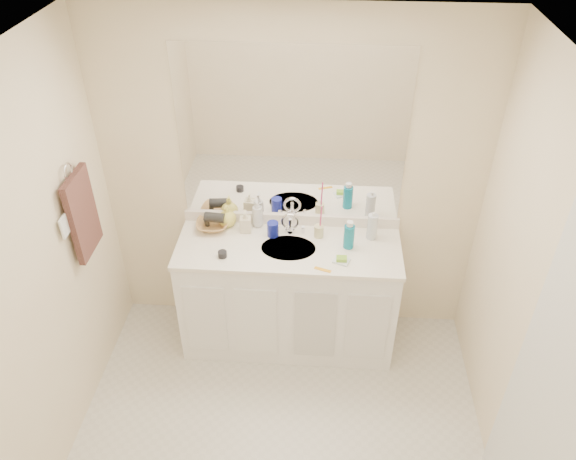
# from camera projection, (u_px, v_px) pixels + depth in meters

# --- Properties ---
(floor) EXTENTS (2.60, 2.60, 0.00)m
(floor) POSITION_uv_depth(u_px,v_px,m) (277.00, 459.00, 3.48)
(floor) COLOR silver
(floor) RESTS_ON ground
(ceiling) EXTENTS (2.60, 2.60, 0.02)m
(ceiling) POSITION_uv_depth(u_px,v_px,m) (269.00, 89.00, 2.06)
(ceiling) COLOR white
(ceiling) RESTS_ON wall_back
(wall_back) EXTENTS (2.60, 0.02, 2.40)m
(wall_back) POSITION_uv_depth(u_px,v_px,m) (291.00, 184.00, 3.82)
(wall_back) COLOR #FBEAC5
(wall_back) RESTS_ON floor
(wall_left) EXTENTS (0.02, 2.60, 2.40)m
(wall_left) POSITION_uv_depth(u_px,v_px,m) (19.00, 308.00, 2.84)
(wall_left) COLOR #FBEAC5
(wall_left) RESTS_ON floor
(wall_right) EXTENTS (0.02, 2.60, 2.40)m
(wall_right) POSITION_uv_depth(u_px,v_px,m) (543.00, 335.00, 2.70)
(wall_right) COLOR #FBEAC5
(wall_right) RESTS_ON floor
(vanity_cabinet) EXTENTS (1.50, 0.55, 0.85)m
(vanity_cabinet) POSITION_uv_depth(u_px,v_px,m) (288.00, 296.00, 4.05)
(vanity_cabinet) COLOR white
(vanity_cabinet) RESTS_ON floor
(countertop) EXTENTS (1.52, 0.57, 0.03)m
(countertop) POSITION_uv_depth(u_px,v_px,m) (289.00, 248.00, 3.79)
(countertop) COLOR white
(countertop) RESTS_ON vanity_cabinet
(backsplash) EXTENTS (1.52, 0.03, 0.08)m
(backsplash) POSITION_uv_depth(u_px,v_px,m) (291.00, 219.00, 3.97)
(backsplash) COLOR white
(backsplash) RESTS_ON countertop
(sink_basin) EXTENTS (0.37, 0.37, 0.02)m
(sink_basin) POSITION_uv_depth(u_px,v_px,m) (288.00, 249.00, 3.78)
(sink_basin) COLOR beige
(sink_basin) RESTS_ON countertop
(faucet) EXTENTS (0.02, 0.02, 0.11)m
(faucet) POSITION_uv_depth(u_px,v_px,m) (290.00, 226.00, 3.88)
(faucet) COLOR silver
(faucet) RESTS_ON countertop
(mirror) EXTENTS (1.48, 0.01, 1.20)m
(mirror) POSITION_uv_depth(u_px,v_px,m) (292.00, 137.00, 3.60)
(mirror) COLOR white
(mirror) RESTS_ON wall_back
(blue_mug) EXTENTS (0.09, 0.09, 0.11)m
(blue_mug) POSITION_uv_depth(u_px,v_px,m) (273.00, 229.00, 3.85)
(blue_mug) COLOR navy
(blue_mug) RESTS_ON countertop
(tan_cup) EXTENTS (0.08, 0.08, 0.09)m
(tan_cup) POSITION_uv_depth(u_px,v_px,m) (319.00, 231.00, 3.85)
(tan_cup) COLOR beige
(tan_cup) RESTS_ON countertop
(toothbrush) EXTENTS (0.02, 0.04, 0.22)m
(toothbrush) POSITION_uv_depth(u_px,v_px,m) (321.00, 219.00, 3.78)
(toothbrush) COLOR #E13B7B
(toothbrush) RESTS_ON tan_cup
(mouthwash_bottle) EXTENTS (0.09, 0.09, 0.17)m
(mouthwash_bottle) POSITION_uv_depth(u_px,v_px,m) (349.00, 237.00, 3.73)
(mouthwash_bottle) COLOR #0C7491
(mouthwash_bottle) RESTS_ON countertop
(clear_pump_bottle) EXTENTS (0.09, 0.09, 0.18)m
(clear_pump_bottle) POSITION_uv_depth(u_px,v_px,m) (372.00, 227.00, 3.81)
(clear_pump_bottle) COLOR silver
(clear_pump_bottle) RESTS_ON countertop
(soap_dish) EXTENTS (0.12, 0.11, 0.01)m
(soap_dish) POSITION_uv_depth(u_px,v_px,m) (341.00, 261.00, 3.65)
(soap_dish) COLOR white
(soap_dish) RESTS_ON countertop
(green_soap) EXTENTS (0.07, 0.05, 0.02)m
(green_soap) POSITION_uv_depth(u_px,v_px,m) (342.00, 259.00, 3.64)
(green_soap) COLOR #81BD2E
(green_soap) RESTS_ON soap_dish
(orange_comb) EXTENTS (0.11, 0.06, 0.00)m
(orange_comb) POSITION_uv_depth(u_px,v_px,m) (323.00, 270.00, 3.58)
(orange_comb) COLOR #F1A319
(orange_comb) RESTS_ON countertop
(dark_jar) EXTENTS (0.07, 0.07, 0.04)m
(dark_jar) POSITION_uv_depth(u_px,v_px,m) (222.00, 254.00, 3.68)
(dark_jar) COLOR black
(dark_jar) RESTS_ON countertop
(soap_bottle_white) EXTENTS (0.09, 0.09, 0.21)m
(soap_bottle_white) POSITION_uv_depth(u_px,v_px,m) (257.00, 213.00, 3.92)
(soap_bottle_white) COLOR silver
(soap_bottle_white) RESTS_ON countertop
(soap_bottle_cream) EXTENTS (0.08, 0.08, 0.17)m
(soap_bottle_cream) POSITION_uv_depth(u_px,v_px,m) (245.00, 221.00, 3.88)
(soap_bottle_cream) COLOR #EEE4C2
(soap_bottle_cream) RESTS_ON countertop
(soap_bottle_yellow) EXTENTS (0.14, 0.14, 0.16)m
(soap_bottle_yellow) POSITION_uv_depth(u_px,v_px,m) (227.00, 216.00, 3.93)
(soap_bottle_yellow) COLOR #EADF5B
(soap_bottle_yellow) RESTS_ON countertop
(wicker_basket) EXTENTS (0.25, 0.25, 0.06)m
(wicker_basket) POSITION_uv_depth(u_px,v_px,m) (213.00, 225.00, 3.94)
(wicker_basket) COLOR #AE7D46
(wicker_basket) RESTS_ON countertop
(hair_dryer) EXTENTS (0.14, 0.08, 0.07)m
(hair_dryer) POSITION_uv_depth(u_px,v_px,m) (215.00, 218.00, 3.90)
(hair_dryer) COLOR black
(hair_dryer) RESTS_ON wicker_basket
(towel_ring) EXTENTS (0.01, 0.11, 0.11)m
(towel_ring) POSITION_uv_depth(u_px,v_px,m) (68.00, 172.00, 3.26)
(towel_ring) COLOR silver
(towel_ring) RESTS_ON wall_left
(hand_towel) EXTENTS (0.04, 0.32, 0.55)m
(hand_towel) POSITION_uv_depth(u_px,v_px,m) (83.00, 214.00, 3.44)
(hand_towel) COLOR #351F1C
(hand_towel) RESTS_ON towel_ring
(switch_plate) EXTENTS (0.01, 0.08, 0.13)m
(switch_plate) POSITION_uv_depth(u_px,v_px,m) (64.00, 226.00, 3.25)
(switch_plate) COLOR white
(switch_plate) RESTS_ON wall_left
(door) EXTENTS (0.02, 0.82, 2.00)m
(door) POSITION_uv_depth(u_px,v_px,m) (548.00, 414.00, 2.57)
(door) COLOR white
(door) RESTS_ON floor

